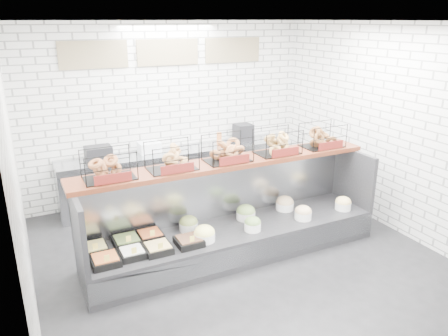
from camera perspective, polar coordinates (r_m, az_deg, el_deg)
ground at (r=5.82m, az=2.77°, el=-12.39°), size 5.50×5.50×0.00m
room_shell at (r=5.59m, az=0.10°, el=8.98°), size 5.02×5.51×3.01m
display_case at (r=5.91m, az=0.97°, el=-8.19°), size 4.00×0.90×1.20m
bagel_shelf at (r=5.67m, az=0.44°, el=2.12°), size 4.10×0.50×0.40m
prep_counter at (r=7.63m, az=-6.01°, el=-0.73°), size 4.00×0.60×1.20m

